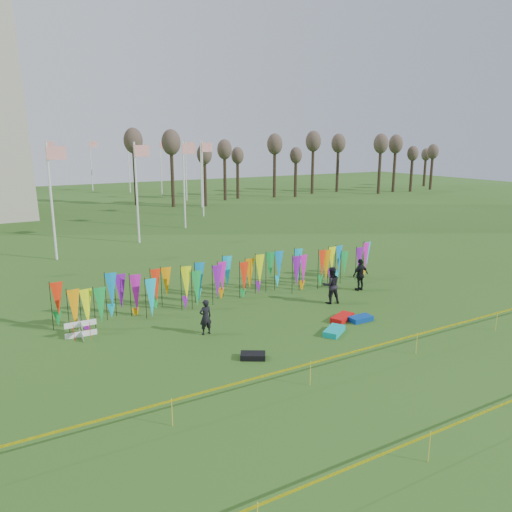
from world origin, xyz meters
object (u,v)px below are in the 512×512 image
person_left (205,317)px  person_mid (331,285)px  kite_bag_blue (361,319)px  person_right (360,275)px  box_kite (81,329)px  kite_bag_red (342,318)px  kite_bag_black (253,356)px  kite_bag_turquoise (334,331)px

person_left → person_mid: bearing=-178.9°
person_mid → kite_bag_blue: bearing=97.8°
person_right → kite_bag_blue: size_ratio=1.64×
box_kite → person_mid: (12.06, -1.68, 0.59)m
person_left → kite_bag_red: person_left is taller
kite_bag_blue → kite_bag_black: bearing=-170.7°
kite_bag_blue → kite_bag_black: kite_bag_blue is taller
box_kite → kite_bag_turquoise: size_ratio=0.60×
box_kite → person_left: (4.75, -2.33, 0.41)m
person_mid → person_right: (2.80, 0.95, -0.06)m
person_left → kite_bag_black: (0.56, -3.16, -0.67)m
person_mid → person_right: size_ratio=1.07×
person_mid → person_right: 2.96m
box_kite → kite_bag_red: size_ratio=0.57×
kite_bag_turquoise → kite_bag_blue: bearing=16.7°
person_mid → kite_bag_black: size_ratio=2.01×
person_right → person_left: bearing=6.8°
kite_bag_turquoise → kite_bag_black: size_ratio=1.29×
person_left → person_mid: size_ratio=0.81×
person_mid → person_right: bearing=-145.0°
kite_bag_blue → kite_bag_red: bearing=142.4°
kite_bag_turquoise → kite_bag_red: 1.78m
person_left → person_right: person_right is taller
person_left → kite_bag_red: 6.47m
person_right → kite_bag_black: (-9.54, -4.75, -0.79)m
person_mid → kite_bag_black: (-6.75, -3.80, -0.85)m
box_kite → kite_bag_red: bearing=-19.7°
kite_bag_blue → kite_bag_red: 0.84m
box_kite → kite_bag_blue: (11.65, -4.45, -0.26)m
person_left → kite_bag_turquoise: size_ratio=1.27×
person_mid → kite_bag_black: bearing=45.6°
person_right → kite_bag_turquoise: 6.85m
person_right → kite_bag_blue: bearing=47.0°
box_kite → person_right: size_ratio=0.41×
kite_bag_blue → kite_bag_turquoise: bearing=-163.3°
person_left → kite_bag_red: size_ratio=1.20×
box_kite → person_mid: size_ratio=0.39×
kite_bag_turquoise → kite_bag_black: kite_bag_turquoise is taller
box_kite → kite_bag_blue: size_ratio=0.67×
box_kite → person_right: person_right is taller
box_kite → person_left: 5.31m
box_kite → person_right: 14.89m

